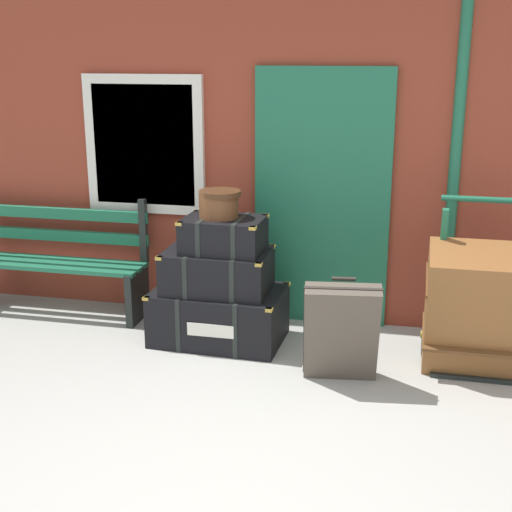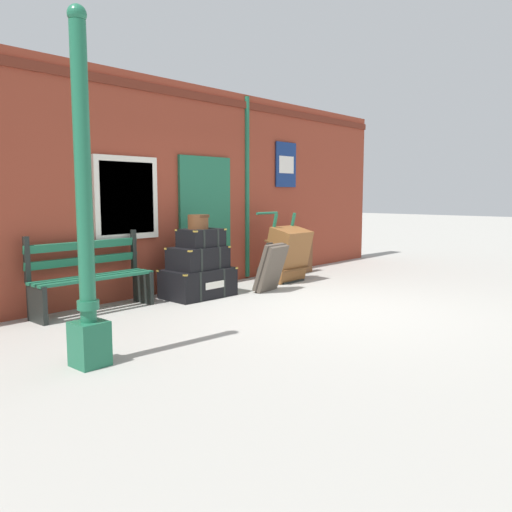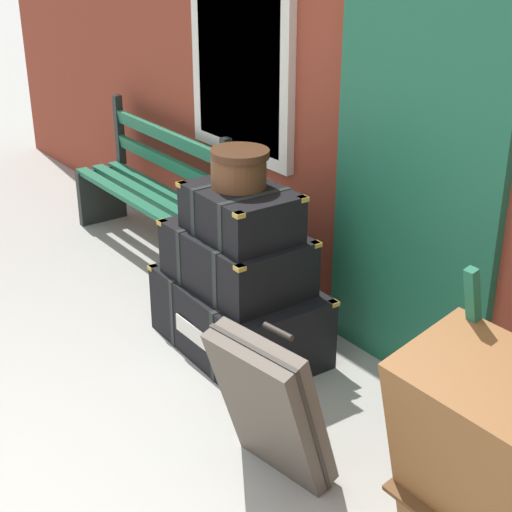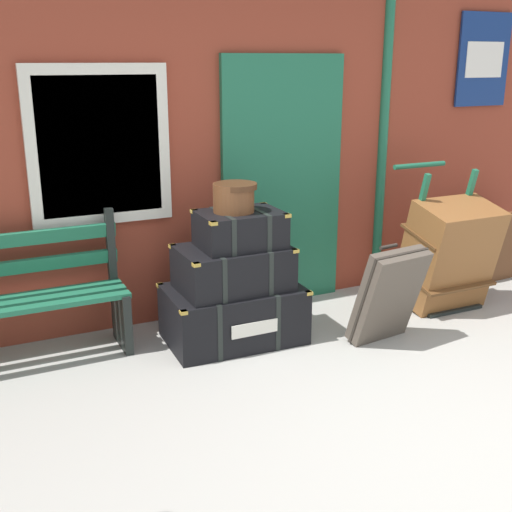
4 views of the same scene
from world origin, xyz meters
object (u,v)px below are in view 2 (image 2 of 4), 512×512
object	(u,v)px
platform_bench	(91,277)
steamer_trunk_base	(198,283)
round_hatbox	(198,221)
large_brown_trunk	(287,254)
steamer_trunk_top	(201,238)
lamp_post	(85,235)
porters_trolley	(279,265)
suitcase_charcoal	(271,268)
steamer_trunk_middle	(198,258)
suitcase_cream	(301,257)

from	to	relation	value
platform_bench	steamer_trunk_base	bearing A→B (deg)	-11.62
round_hatbox	large_brown_trunk	world-z (taller)	round_hatbox
steamer_trunk_top	large_brown_trunk	world-z (taller)	steamer_trunk_top
lamp_post	porters_trolley	distance (m)	5.00
platform_bench	large_brown_trunk	bearing A→B (deg)	-8.05
porters_trolley	round_hatbox	bearing A→B (deg)	-179.77
platform_bench	steamer_trunk_top	world-z (taller)	platform_bench
lamp_post	suitcase_charcoal	distance (m)	3.98
steamer_trunk_base	porters_trolley	distance (m)	1.91
steamer_trunk_middle	large_brown_trunk	size ratio (longest dim) A/B	0.85
steamer_trunk_top	large_brown_trunk	distance (m)	1.91
platform_bench	steamer_trunk_middle	distance (m)	1.59
suitcase_charcoal	suitcase_cream	distance (m)	1.97
steamer_trunk_middle	steamer_trunk_top	xyz separation A→B (m)	(0.05, -0.01, 0.29)
steamer_trunk_base	steamer_trunk_top	xyz separation A→B (m)	(0.05, -0.02, 0.66)
round_hatbox	suitcase_cream	world-z (taller)	round_hatbox
porters_trolley	suitcase_cream	distance (m)	0.95
suitcase_charcoal	large_brown_trunk	bearing A→B (deg)	22.69
lamp_post	platform_bench	distance (m)	2.36
steamer_trunk_base	round_hatbox	size ratio (longest dim) A/B	3.24
lamp_post	round_hatbox	size ratio (longest dim) A/B	9.59
large_brown_trunk	suitcase_cream	xyz separation A→B (m)	(0.92, 0.40, -0.16)
platform_bench	porters_trolley	bearing A→B (deg)	-5.17
porters_trolley	suitcase_cream	xyz separation A→B (m)	(0.92, 0.22, 0.04)
lamp_post	round_hatbox	world-z (taller)	lamp_post
platform_bench	steamer_trunk_base	distance (m)	1.60
lamp_post	large_brown_trunk	distance (m)	4.91
steamer_trunk_top	suitcase_cream	xyz separation A→B (m)	(2.78, 0.25, -0.56)
suitcase_cream	steamer_trunk_middle	bearing A→B (deg)	-175.19
lamp_post	platform_bench	bearing A→B (deg)	57.92
steamer_trunk_base	suitcase_cream	xyz separation A→B (m)	(2.83, 0.23, 0.10)
steamer_trunk_base	suitcase_cream	size ratio (longest dim) A/B	1.55
lamp_post	round_hatbox	bearing A→B (deg)	29.84
steamer_trunk_top	suitcase_charcoal	bearing A→B (deg)	-28.58
suitcase_cream	large_brown_trunk	bearing A→B (deg)	-156.53
steamer_trunk_middle	steamer_trunk_top	bearing A→B (deg)	-8.50
steamer_trunk_top	porters_trolley	world-z (taller)	porters_trolley
steamer_trunk_middle	large_brown_trunk	world-z (taller)	large_brown_trunk
lamp_post	steamer_trunk_top	size ratio (longest dim) A/B	4.93
large_brown_trunk	suitcase_cream	bearing A→B (deg)	23.47
round_hatbox	platform_bench	bearing A→B (deg)	168.41
steamer_trunk_base	suitcase_cream	distance (m)	2.84
steamer_trunk_base	steamer_trunk_middle	xyz separation A→B (m)	(-0.00, -0.01, 0.37)
steamer_trunk_top	large_brown_trunk	bearing A→B (deg)	-4.69
platform_bench	large_brown_trunk	xyz separation A→B (m)	(3.46, -0.49, 0.03)
suitcase_cream	lamp_post	bearing A→B (deg)	-161.99
lamp_post	porters_trolley	xyz separation A→B (m)	(4.65, 1.59, -0.89)
steamer_trunk_middle	suitcase_cream	distance (m)	2.85
steamer_trunk_top	large_brown_trunk	size ratio (longest dim) A/B	0.65
round_hatbox	large_brown_trunk	distance (m)	2.01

